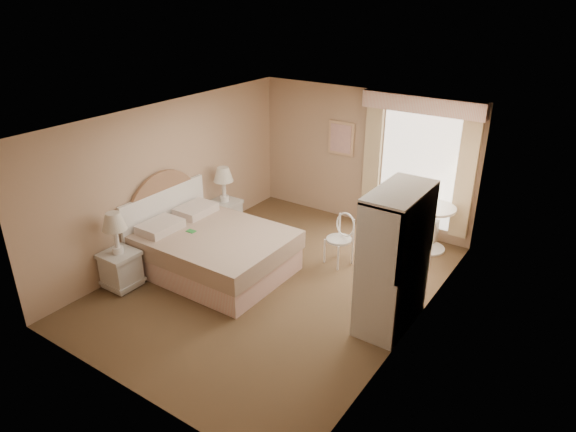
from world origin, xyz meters
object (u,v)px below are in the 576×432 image
Objects in this scene: nightstand_near at (120,260)px; round_table at (432,221)px; nightstand_far at (225,207)px; cafe_chair at (342,235)px; bed at (209,248)px; armoire at (394,270)px.

round_table is at bearing 47.99° from nightstand_near.
round_table is at bearing 22.15° from nightstand_far.
round_table is 1.61m from cafe_chair.
nightstand_far is at bearing 90.00° from nightstand_near.
bed is 2.10m from cafe_chair.
nightstand_far reaches higher than nightstand_near.
nightstand_near is at bearing -132.01° from round_table.
bed is 1.35m from nightstand_near.
nightstand_far is at bearing -159.83° from cafe_chair.
nightstand_near is 1.50× the size of round_table.
cafe_chair is at bearing 40.08° from bed.
nightstand_far is 3.62m from round_table.
round_table is (2.63, 2.59, 0.15)m from bed.
bed is 2.84× the size of round_table.
armoire reaches higher than bed.
cafe_chair is 1.71m from armoire.
nightstand_far is 2.33m from cafe_chair.
cafe_chair is at bearing 141.50° from armoire.
round_table is (3.35, 3.72, 0.08)m from nightstand_near.
nightstand_far is 1.51× the size of round_table.
armoire is at bearing -14.26° from nightstand_far.
bed reaches higher than cafe_chair.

